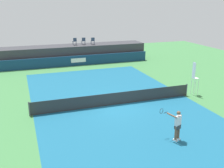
{
  "coord_description": "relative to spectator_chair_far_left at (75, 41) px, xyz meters",
  "views": [
    {
      "loc": [
        -6.46,
        -17.72,
        7.5
      ],
      "look_at": [
        0.42,
        2.0,
        1.0
      ],
      "focal_mm": 43.11,
      "sensor_mm": 36.0,
      "label": 1
    }
  ],
  "objects": [
    {
      "name": "tennis_player",
      "position": [
        1.21,
        -21.54,
        -1.73
      ],
      "size": [
        1.0,
        1.07,
        1.77
      ],
      "color": "white",
      "rests_on": "court_inner"
    },
    {
      "name": "spectator_platform",
      "position": [
        -0.17,
        -0.06,
        -1.59
      ],
      "size": [
        18.0,
        2.8,
        2.2
      ],
      "primitive_type": "cube",
      "color": "#38383D",
      "rests_on": "ground"
    },
    {
      "name": "tennis_ball",
      "position": [
        1.5,
        -14.64,
        -2.66
      ],
      "size": [
        0.07,
        0.07,
        0.07
      ],
      "primitive_type": "sphere",
      "color": "#D8EA33",
      "rests_on": "court_inner"
    },
    {
      "name": "spectator_chair_center",
      "position": [
        2.21,
        -0.4,
        0.0
      ],
      "size": [
        0.48,
        0.48,
        0.89
      ],
      "color": "#2D3D56",
      "rests_on": "spectator_platform"
    },
    {
      "name": "net_post_near",
      "position": [
        -6.37,
        -15.36,
        -2.19
      ],
      "size": [
        0.1,
        0.1,
        1.0
      ],
      "primitive_type": "cylinder",
      "color": "#4C4C51",
      "rests_on": "ground"
    },
    {
      "name": "sponsor_wall",
      "position": [
        -0.17,
        -1.86,
        -2.09
      ],
      "size": [
        18.0,
        0.22,
        1.2
      ],
      "color": "navy",
      "rests_on": "ground"
    },
    {
      "name": "net_post_far",
      "position": [
        6.03,
        -15.36,
        -2.19
      ],
      "size": [
        0.1,
        0.1,
        1.0
      ],
      "primitive_type": "cylinder",
      "color": "#4C4C51",
      "rests_on": "ground"
    },
    {
      "name": "tennis_net",
      "position": [
        -0.17,
        -15.36,
        -2.22
      ],
      "size": [
        12.4,
        0.02,
        0.95
      ],
      "primitive_type": "cube",
      "color": "#2D2D2D",
      "rests_on": "ground"
    },
    {
      "name": "spectator_chair_left",
      "position": [
        1.09,
        -0.06,
        0.0
      ],
      "size": [
        0.46,
        0.46,
        0.89
      ],
      "color": "#2D3D56",
      "rests_on": "spectator_platform"
    },
    {
      "name": "spectator_chair_far_left",
      "position": [
        0.0,
        0.0,
        0.0
      ],
      "size": [
        0.47,
        0.47,
        0.89
      ],
      "color": "#2D3D56",
      "rests_on": "spectator_platform"
    },
    {
      "name": "court_inner",
      "position": [
        -0.17,
        -15.36,
        -2.69
      ],
      "size": [
        12.0,
        22.0,
        0.0
      ],
      "primitive_type": "cube",
      "color": "#16597A",
      "rests_on": "ground"
    },
    {
      "name": "umpire_chair",
      "position": [
        6.69,
        -15.36,
        -1.11
      ],
      "size": [
        0.47,
        0.47,
        2.76
      ],
      "color": "white",
      "rests_on": "ground"
    },
    {
      "name": "ground_plane",
      "position": [
        -0.17,
        -12.36,
        -2.69
      ],
      "size": [
        48.0,
        48.0,
        0.0
      ],
      "primitive_type": "plane",
      "color": "#3D7A42"
    }
  ]
}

